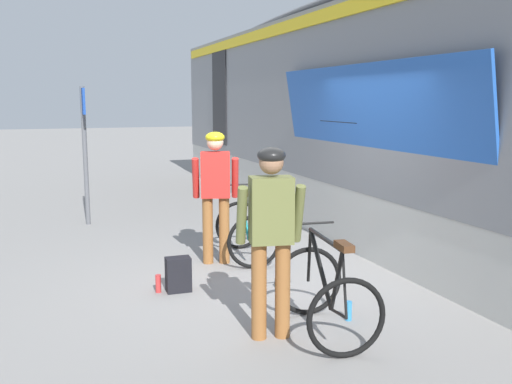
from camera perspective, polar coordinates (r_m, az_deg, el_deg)
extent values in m
plane|color=gray|center=(7.19, 1.56, -8.37)|extent=(80.00, 80.00, 0.00)
cube|color=slate|center=(8.85, 18.77, 9.23)|extent=(3.00, 18.70, 2.70)
cube|color=#B7B7B2|center=(9.01, 18.19, -2.27)|extent=(2.97, 18.70, 0.90)
cube|color=#2356B2|center=(7.78, 10.99, 6.30)|extent=(0.31, 4.72, 1.68)
cube|color=yellow|center=(8.08, 10.40, 17.95)|extent=(0.04, 18.33, 0.20)
cube|color=black|center=(8.41, 8.33, 9.64)|extent=(0.04, 1.10, 0.80)
cube|color=black|center=(14.03, -3.69, 9.50)|extent=(0.03, 1.10, 2.29)
cylinder|color=#935B2D|center=(7.64, -4.85, -3.85)|extent=(0.14, 0.14, 0.90)
cylinder|color=#935B2D|center=(7.64, -3.19, -3.83)|extent=(0.14, 0.14, 0.90)
cube|color=red|center=(7.50, -4.08, 1.75)|extent=(0.43, 0.34, 0.60)
cylinder|color=red|center=(7.56, -6.05, 1.39)|extent=(0.16, 0.27, 0.56)
cylinder|color=red|center=(7.55, -2.10, 1.43)|extent=(0.16, 0.27, 0.56)
sphere|color=beige|center=(7.46, -4.12, 5.02)|extent=(0.22, 0.22, 0.22)
ellipsoid|color=yellow|center=(7.46, -4.13, 5.48)|extent=(0.32, 0.34, 0.14)
cylinder|color=#935B2D|center=(5.26, 0.30, -9.90)|extent=(0.14, 0.14, 0.90)
cylinder|color=#935B2D|center=(5.30, 2.68, -9.76)|extent=(0.14, 0.14, 0.90)
cube|color=olive|center=(5.08, 1.53, -1.81)|extent=(0.42, 0.31, 0.60)
cylinder|color=olive|center=(5.09, -1.44, -2.37)|extent=(0.14, 0.27, 0.56)
cylinder|color=olive|center=(5.18, 4.26, -2.18)|extent=(0.14, 0.27, 0.56)
sphere|color=#9E7051|center=(5.02, 1.55, 3.01)|extent=(0.22, 0.22, 0.22)
ellipsoid|color=black|center=(5.01, 1.55, 3.70)|extent=(0.30, 0.32, 0.14)
torus|color=black|center=(8.36, -1.68, -3.34)|extent=(0.71, 0.15, 0.71)
torus|color=black|center=(7.39, -0.20, -5.02)|extent=(0.71, 0.15, 0.71)
cylinder|color=#197A7F|center=(7.97, -1.21, -2.14)|extent=(0.13, 0.64, 0.63)
cylinder|color=#197A7F|center=(7.80, -1.05, -0.14)|extent=(0.16, 0.85, 0.04)
cylinder|color=#197A7F|center=(7.56, -0.58, -2.76)|extent=(0.08, 0.28, 0.62)
cylinder|color=#197A7F|center=(7.57, -0.48, -4.89)|extent=(0.08, 0.36, 0.08)
cylinder|color=#197A7F|center=(7.39, -0.30, -2.84)|extent=(0.04, 0.15, 0.56)
cylinder|color=#197A7F|center=(8.29, -1.65, -1.52)|extent=(0.04, 0.09, 0.55)
cylinder|color=black|center=(8.21, -1.63, 0.75)|extent=(0.48, 0.09, 0.02)
cube|color=#4C2D19|center=(7.35, -0.35, -0.31)|extent=(0.13, 0.25, 0.06)
torus|color=black|center=(5.87, 5.25, -8.87)|extent=(0.71, 0.14, 0.71)
torus|color=black|center=(4.97, 9.04, -12.36)|extent=(0.71, 0.14, 0.71)
cylinder|color=black|center=(5.47, 6.47, -7.50)|extent=(0.13, 0.64, 0.63)
cylinder|color=black|center=(5.29, 6.96, -4.72)|extent=(0.15, 0.85, 0.04)
cylinder|color=black|center=(5.09, 8.09, -8.82)|extent=(0.07, 0.28, 0.62)
cylinder|color=black|center=(5.13, 8.26, -11.94)|extent=(0.07, 0.36, 0.08)
cylinder|color=black|center=(4.93, 8.85, -9.14)|extent=(0.04, 0.15, 0.56)
cylinder|color=black|center=(5.77, 5.37, -6.34)|extent=(0.04, 0.09, 0.55)
cylinder|color=black|center=(5.66, 5.50, -3.14)|extent=(0.48, 0.08, 0.02)
cube|color=#4C2D19|center=(4.86, 8.81, -5.39)|extent=(0.13, 0.25, 0.06)
cube|color=black|center=(6.63, -7.78, -8.18)|extent=(0.28, 0.19, 0.40)
cylinder|color=#338CCC|center=(5.86, 9.24, -11.66)|extent=(0.07, 0.07, 0.20)
cylinder|color=red|center=(6.66, -9.75, -9.02)|extent=(0.06, 0.06, 0.21)
cylinder|color=#595B60|center=(10.33, -16.72, 3.42)|extent=(0.08, 0.08, 2.40)
cube|color=#193F99|center=(10.29, -16.96, 8.69)|extent=(0.04, 0.70, 0.44)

